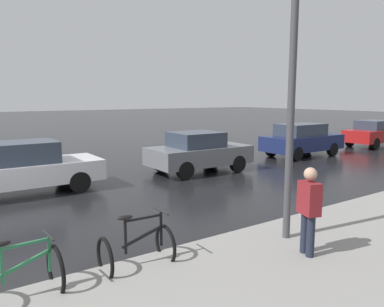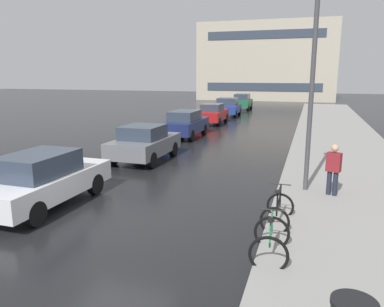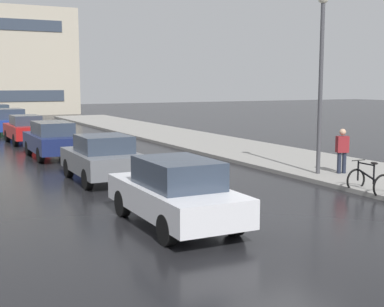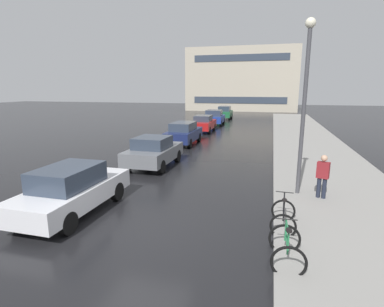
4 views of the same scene
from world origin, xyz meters
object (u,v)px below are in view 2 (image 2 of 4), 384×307
bicycle_nearest (270,242)px  car_green (242,102)px  bicycle_second (278,211)px  car_grey (144,143)px  car_navy (185,124)px  streetlamp (313,72)px  car_blue (228,107)px  pedestrian (333,169)px  car_red (213,114)px  car_white (43,179)px

bicycle_nearest → car_green: 32.68m
bicycle_second → car_grey: 8.35m
car_navy → streetlamp: 11.79m
car_blue → streetlamp: size_ratio=0.62×
bicycle_nearest → bicycle_second: bearing=90.5°
pedestrian → car_red: bearing=116.3°
pedestrian → bicycle_nearest: bearing=-106.9°
car_red → pedestrian: bearing=-63.7°
car_white → car_green: bearing=89.8°
car_white → car_grey: car_white is taller
car_red → bicycle_second: bearing=-70.7°
car_navy → car_blue: (-0.05, 11.82, 0.01)m
car_red → car_green: (0.07, 11.99, 0.07)m
bicycle_second → car_blue: 24.61m
bicycle_second → car_navy: car_navy is taller
streetlamp → car_blue: bearing=108.7°
car_white → pedestrian: size_ratio=2.57×
car_blue → bicycle_nearest: bearing=-75.8°
car_navy → car_blue: size_ratio=1.10×
bicycle_nearest → car_grey: 9.66m
car_grey → pedestrian: size_ratio=2.31×
car_grey → car_red: (-0.26, 12.64, -0.01)m
bicycle_second → car_green: 30.92m
bicycle_nearest → streetlamp: (0.58, 4.70, 3.32)m
pedestrian → car_blue: bearing=110.3°
car_blue → pedestrian: 22.56m
car_navy → car_red: 6.35m
bicycle_second → car_navy: 13.55m
car_blue → streetlamp: (7.06, -20.84, 2.91)m
pedestrian → streetlamp: streetlamp is taller
car_white → car_red: bearing=90.0°
bicycle_nearest → bicycle_second: (-0.01, 1.79, -0.02)m
car_red → car_blue: 5.47m
car_navy → pedestrian: pedestrian is taller
bicycle_second → pedestrian: bearing=62.4°
car_green → pedestrian: 28.73m
car_navy → pedestrian: size_ratio=2.50×
bicycle_nearest → car_grey: size_ratio=0.29×
bicycle_nearest → car_navy: car_navy is taller
car_white → car_green: car_green is taller
car_blue → pedestrian: (7.81, -21.16, 0.13)m
car_green → pedestrian: bearing=-74.5°
bicycle_nearest → car_blue: 26.35m
car_grey → car_green: 24.63m
pedestrian → car_navy: bearing=129.7°
car_white → car_grey: bearing=87.5°
car_red → streetlamp: streetlamp is taller
bicycle_nearest → car_navy: 15.16m
bicycle_second → car_grey: size_ratio=0.30×
car_green → pedestrian: size_ratio=2.25×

